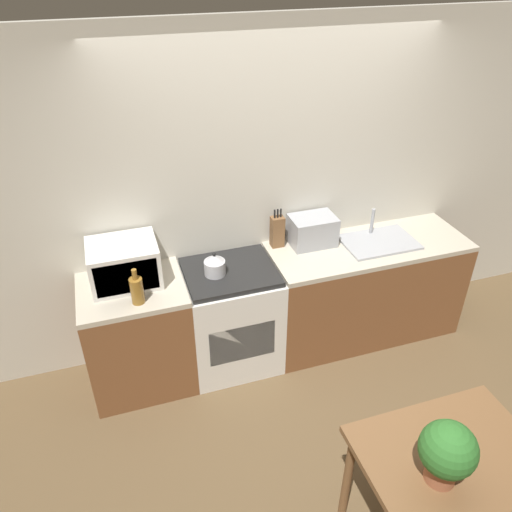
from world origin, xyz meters
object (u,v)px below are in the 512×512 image
microwave (124,263)px  dining_table (448,467)px  kettle (215,265)px  toaster_oven (313,231)px  stove_range (232,317)px  bottle (137,290)px

microwave → dining_table: size_ratio=0.51×
kettle → dining_table: size_ratio=0.20×
kettle → dining_table: 1.97m
toaster_oven → kettle: bearing=-168.2°
stove_range → kettle: kettle is taller
kettle → microwave: bearing=170.3°
kettle → bottle: (-0.58, -0.17, 0.02)m
microwave → toaster_oven: 1.48m
kettle → toaster_oven: 0.87m
stove_range → toaster_oven: toaster_oven is taller
kettle → microwave: microwave is taller
stove_range → dining_table: bearing=-69.1°
microwave → bottle: size_ratio=1.80×
kettle → bottle: bearing=-164.0°
dining_table → microwave: bearing=127.3°
kettle → bottle: size_ratio=0.69×
stove_range → toaster_oven: bearing=12.5°
microwave → stove_range: bearing=-7.1°
stove_range → kettle: 0.55m
stove_range → bottle: size_ratio=3.37×
microwave → toaster_oven: bearing=2.7°
microwave → bottle: bearing=-79.4°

